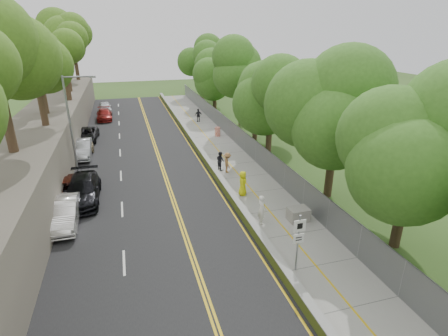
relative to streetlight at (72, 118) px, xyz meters
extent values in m
plane|color=#33511E|center=(10.46, -14.00, -4.64)|extent=(140.00, 140.00, 0.00)
cube|color=black|center=(5.06, 1.00, -4.62)|extent=(11.20, 66.00, 0.04)
cube|color=gray|center=(13.01, 1.00, -4.61)|extent=(4.20, 66.00, 0.05)
cube|color=#A7D330|center=(10.71, 1.00, -4.34)|extent=(0.42, 66.00, 0.60)
cube|color=#595147|center=(-3.04, 1.00, -2.64)|extent=(5.00, 66.00, 4.00)
cube|color=slate|center=(15.11, 1.00, -3.64)|extent=(0.04, 66.00, 2.00)
cylinder|color=gray|center=(-0.24, 0.00, -0.64)|extent=(0.18, 0.18, 8.00)
cylinder|color=gray|center=(0.87, 0.00, 3.21)|extent=(2.30, 0.13, 0.13)
cube|color=gray|center=(1.95, 0.00, 3.16)|extent=(0.50, 0.22, 0.14)
cylinder|color=gray|center=(11.51, -17.00, -3.04)|extent=(0.09, 0.09, 3.10)
cube|color=white|center=(11.51, -17.03, -2.04)|extent=(0.62, 0.04, 0.62)
cube|color=white|center=(11.51, -17.03, -2.74)|extent=(0.56, 0.04, 0.50)
cylinder|color=red|center=(13.93, 6.89, -4.08)|extent=(0.62, 0.62, 1.01)
cube|color=gray|center=(13.91, -12.59, -4.17)|extent=(1.28, 0.97, 0.84)
imported|color=white|center=(-0.14, -8.99, -3.82)|extent=(1.69, 4.76, 1.56)
imported|color=#5D2214|center=(0.03, -5.48, -3.88)|extent=(2.88, 5.41, 1.45)
imported|color=black|center=(0.71, -5.93, -3.79)|extent=(2.34, 5.62, 1.62)
imported|color=tan|center=(-0.14, 3.68, -3.88)|extent=(2.10, 4.36, 1.44)
imported|color=#A6A9AD|center=(-0.14, 3.84, -3.81)|extent=(1.70, 4.78, 1.57)
imported|color=black|center=(-0.14, 9.07, -3.92)|extent=(2.55, 5.02, 1.36)
imported|color=maroon|center=(1.46, 18.58, -3.91)|extent=(2.06, 4.79, 1.37)
imported|color=silver|center=(1.46, 22.95, -3.84)|extent=(2.05, 4.54, 1.51)
imported|color=yellow|center=(11.74, -8.17, -3.67)|extent=(0.83, 1.03, 1.83)
imported|color=white|center=(11.56, -12.26, -3.65)|extent=(0.46, 0.69, 1.88)
imported|color=black|center=(11.52, -2.96, -3.78)|extent=(0.80, 0.92, 1.61)
imported|color=olive|center=(11.91, -3.74, -3.73)|extent=(0.68, 1.14, 1.73)
imported|color=black|center=(13.26, 13.90, -3.75)|extent=(1.04, 0.57, 1.69)
camera|label=1|loc=(4.08, -29.81, 6.61)|focal=28.00mm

